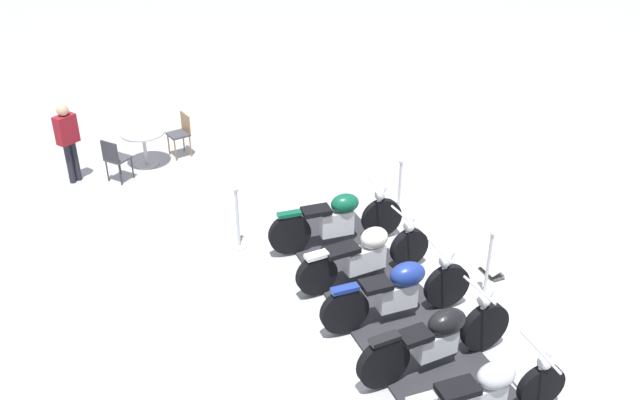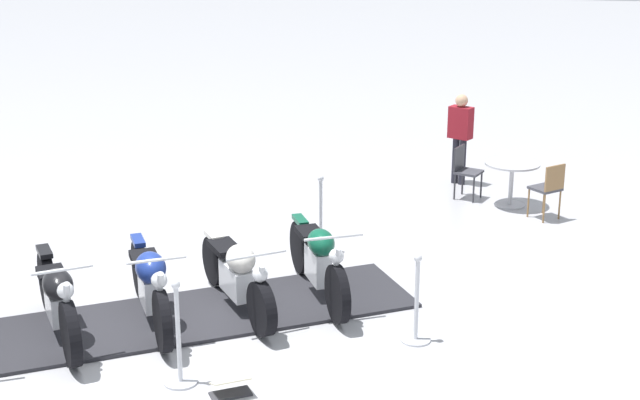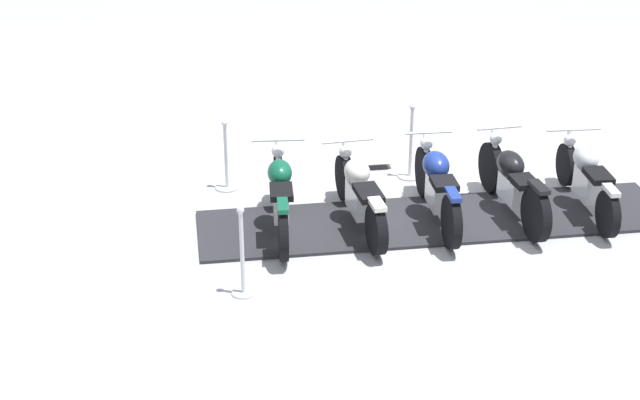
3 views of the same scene
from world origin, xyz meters
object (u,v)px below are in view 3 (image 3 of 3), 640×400
(stanchion_right_mid, at_px, (410,155))
(motorcycle_forest, at_px, (280,194))
(motorcycle_cream, at_px, (359,193))
(motorcycle_navy, at_px, (437,184))
(stanchion_left_rear, at_px, (242,262))
(motorcycle_chrome, at_px, (586,177))
(info_placard, at_px, (376,162))
(stanchion_right_rear, at_px, (226,168))
(motorcycle_black, at_px, (512,181))

(stanchion_right_mid, bearing_deg, motorcycle_forest, 155.58)
(motorcycle_forest, bearing_deg, motorcycle_cream, -86.03)
(motorcycle_navy, relative_size, stanchion_left_rear, 1.82)
(motorcycle_chrome, distance_m, motorcycle_forest, 4.22)
(motorcycle_forest, xyz_separation_m, info_placard, (2.50, -0.48, -0.46))
(motorcycle_chrome, height_order, stanchion_right_rear, stanchion_right_rear)
(motorcycle_black, relative_size, motorcycle_forest, 0.92)
(stanchion_left_rear, bearing_deg, stanchion_right_rear, 30.49)
(motorcycle_cream, bearing_deg, motorcycle_chrome, -93.92)
(motorcycle_chrome, bearing_deg, motorcycle_black, 93.17)
(motorcycle_chrome, distance_m, stanchion_right_mid, 2.58)
(motorcycle_navy, height_order, motorcycle_forest, motorcycle_forest)
(motorcycle_forest, xyz_separation_m, stanchion_right_mid, (2.34, -1.06, -0.19))
(motorcycle_chrome, bearing_deg, info_placard, 55.95)
(motorcycle_chrome, relative_size, motorcycle_black, 1.04)
(stanchion_right_rear, bearing_deg, motorcycle_forest, -126.72)
(motorcycle_cream, bearing_deg, info_placard, -22.55)
(motorcycle_forest, bearing_deg, stanchion_right_rear, 26.99)
(motorcycle_black, bearing_deg, motorcycle_forest, 86.60)
(motorcycle_black, relative_size, stanchion_right_rear, 1.86)
(motorcycle_cream, bearing_deg, stanchion_right_mid, -39.56)
(motorcycle_cream, xyz_separation_m, stanchion_right_mid, (1.81, -0.16, -0.14))
(motorcycle_navy, xyz_separation_m, motorcycle_forest, (-1.07, 1.81, -0.00))
(motorcycle_cream, relative_size, stanchion_right_mid, 1.69)
(stanchion_right_rear, xyz_separation_m, info_placard, (1.54, -1.77, -0.24))
(motorcycle_chrome, xyz_separation_m, motorcycle_black, (-0.54, 0.91, 0.01))
(info_placard, bearing_deg, stanchion_right_rear, -169.41)
(stanchion_left_rear, xyz_separation_m, stanchion_right_mid, (3.99, -0.81, -0.07))
(stanchion_right_rear, bearing_deg, motorcycle_chrome, -76.44)
(motorcycle_black, relative_size, stanchion_right_mid, 1.70)
(stanchion_left_rear, relative_size, stanchion_right_mid, 0.99)
(motorcycle_cream, bearing_deg, motorcycle_navy, -93.51)
(motorcycle_chrome, relative_size, stanchion_right_mid, 1.78)
(motorcycle_black, bearing_deg, motorcycle_navy, 86.31)
(motorcycle_navy, xyz_separation_m, stanchion_left_rear, (-2.72, 1.56, -0.12))
(motorcycle_cream, height_order, stanchion_right_mid, stanchion_right_mid)
(motorcycle_navy, distance_m, stanchion_right_mid, 1.48)
(stanchion_right_mid, distance_m, info_placard, 0.66)
(stanchion_left_rear, xyz_separation_m, stanchion_right_rear, (2.61, 1.54, -0.10))
(stanchion_left_rear, height_order, stanchion_right_rear, stanchion_left_rear)
(stanchion_right_mid, bearing_deg, stanchion_right_rear, 120.49)
(motorcycle_cream, relative_size, motorcycle_forest, 0.92)
(motorcycle_forest, bearing_deg, motorcycle_chrome, -85.71)
(motorcycle_black, height_order, motorcycle_forest, motorcycle_black)
(motorcycle_black, height_order, stanchion_left_rear, stanchion_left_rear)
(motorcycle_chrome, distance_m, motorcycle_black, 1.06)
(motorcycle_forest, xyz_separation_m, stanchion_left_rear, (-1.65, -0.25, -0.12))
(motorcycle_chrome, xyz_separation_m, stanchion_right_rear, (-1.19, 4.92, -0.19))
(motorcycle_cream, relative_size, stanchion_left_rear, 1.71)
(motorcycle_chrome, distance_m, motorcycle_cream, 3.17)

